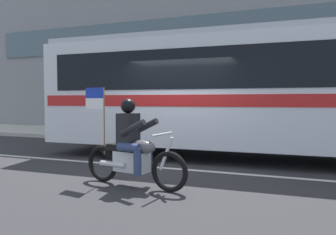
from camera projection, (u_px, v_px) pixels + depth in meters
ground_plane at (180, 164)px, 7.98m from camera, size 60.00×60.00×0.00m
sidewalk_curb at (222, 138)px, 12.73m from camera, size 28.00×3.80×0.15m
lane_center_stripe at (171, 168)px, 7.42m from camera, size 26.60×0.14×0.01m
transit_bus at (263, 87)px, 8.34m from camera, size 11.53×2.81×3.22m
motorcycle_with_rider at (133, 149)px, 5.85m from camera, size 2.18×0.69×1.78m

